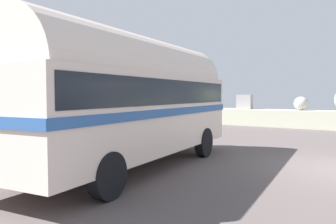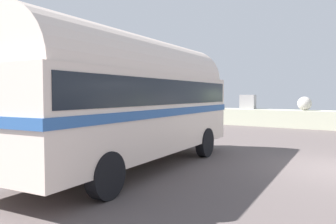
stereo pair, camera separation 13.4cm
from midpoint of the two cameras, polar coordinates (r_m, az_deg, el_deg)
vintage_coach at (r=9.46m, az=-6.35°, el=2.70°), size 3.47×8.82×3.70m
second_coach at (r=13.39m, az=-21.57°, el=2.58°), size 4.33×8.91×3.70m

